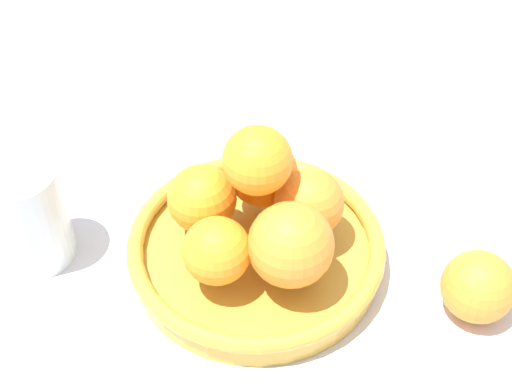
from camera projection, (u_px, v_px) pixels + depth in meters
name	position (u px, v px, depth m)	size (l,w,h in m)	color
ground_plane	(256.00, 261.00, 0.76)	(4.00, 4.00, 0.00)	silver
fruit_bowl	(256.00, 249.00, 0.74)	(0.27, 0.27, 0.04)	gold
orange_pile	(261.00, 207.00, 0.70)	(0.18, 0.19, 0.13)	orange
stray_orange	(478.00, 287.00, 0.69)	(0.07, 0.07, 0.07)	orange
drinking_glass	(28.00, 215.00, 0.73)	(0.08, 0.08, 0.12)	silver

